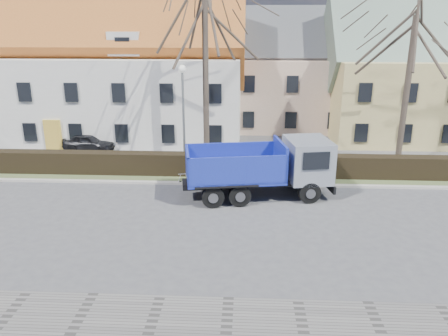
# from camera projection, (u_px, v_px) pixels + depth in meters

# --- Properties ---
(ground) EXTENTS (120.00, 120.00, 0.00)m
(ground) POSITION_uv_depth(u_px,v_px,m) (234.00, 220.00, 19.85)
(ground) COLOR #4B4B4E
(curb_far) EXTENTS (80.00, 0.30, 0.12)m
(curb_far) POSITION_uv_depth(u_px,v_px,m) (236.00, 184.00, 24.19)
(curb_far) COLOR #ACA69D
(curb_far) RESTS_ON ground
(grass_strip) EXTENTS (80.00, 3.00, 0.10)m
(grass_strip) POSITION_uv_depth(u_px,v_px,m) (237.00, 175.00, 25.71)
(grass_strip) COLOR #4C5B33
(grass_strip) RESTS_ON ground
(hedge) EXTENTS (60.00, 0.90, 1.30)m
(hedge) POSITION_uv_depth(u_px,v_px,m) (237.00, 166.00, 25.33)
(hedge) COLOR black
(hedge) RESTS_ON ground
(building_white) EXTENTS (26.80, 10.80, 9.50)m
(building_white) POSITION_uv_depth(u_px,v_px,m) (75.00, 74.00, 34.16)
(building_white) COLOR silver
(building_white) RESTS_ON ground
(building_pink) EXTENTS (10.80, 8.80, 8.00)m
(building_pink) POSITION_uv_depth(u_px,v_px,m) (288.00, 79.00, 37.37)
(building_pink) COLOR #CCA890
(building_pink) RESTS_ON ground
(building_yellow) EXTENTS (18.80, 10.80, 8.50)m
(building_yellow) POSITION_uv_depth(u_px,v_px,m) (447.00, 82.00, 33.86)
(building_yellow) COLOR tan
(building_yellow) RESTS_ON ground
(tree_1) EXTENTS (9.20, 9.20, 12.65)m
(tree_1) POSITION_uv_depth(u_px,v_px,m) (205.00, 62.00, 26.02)
(tree_1) COLOR #3D332A
(tree_1) RESTS_ON ground
(tree_2) EXTENTS (8.00, 8.00, 11.00)m
(tree_2) POSITION_uv_depth(u_px,v_px,m) (408.00, 78.00, 25.70)
(tree_2) COLOR #3D332A
(tree_2) RESTS_ON ground
(dump_truck) EXTENTS (8.04, 4.10, 3.07)m
(dump_truck) POSITION_uv_depth(u_px,v_px,m) (254.00, 168.00, 22.11)
(dump_truck) COLOR #16259A
(dump_truck) RESTS_ON ground
(streetlight) EXTENTS (0.50, 0.50, 6.37)m
(streetlight) POSITION_uv_depth(u_px,v_px,m) (184.00, 119.00, 25.64)
(streetlight) COLOR gray
(streetlight) RESTS_ON ground
(cart_frame) EXTENTS (0.82, 0.59, 0.68)m
(cart_frame) POSITION_uv_depth(u_px,v_px,m) (179.00, 178.00, 24.24)
(cart_frame) COLOR silver
(cart_frame) RESTS_ON ground
(parked_car_a) EXTENTS (3.78, 1.91, 1.23)m
(parked_car_a) POSITION_uv_depth(u_px,v_px,m) (89.00, 142.00, 30.55)
(parked_car_a) COLOR black
(parked_car_a) RESTS_ON ground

